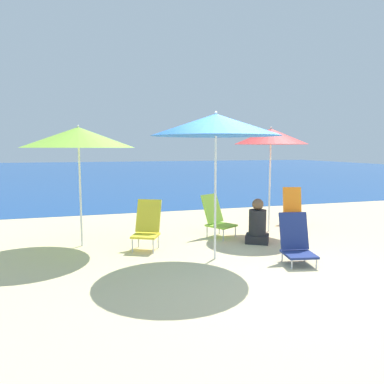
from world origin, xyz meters
TOP-DOWN VIEW (x-y plane):
  - ground_plane at (0.00, 0.00)m, footprint 60.00×60.00m
  - sea_water at (0.00, 25.65)m, footprint 60.00×40.00m
  - beach_umbrella_blue at (-0.53, 0.90)m, footprint 2.09×2.09m
  - beach_umbrella_lime at (-2.62, 2.40)m, footprint 2.03×2.03m
  - beach_umbrella_red at (1.31, 2.48)m, footprint 1.58×1.58m
  - beach_chair_navy at (0.66, 0.36)m, footprint 0.56×0.67m
  - beach_chair_lime at (0.05, 2.40)m, footprint 0.72×0.77m
  - beach_chair_orange at (2.30, 3.10)m, footprint 0.57×0.64m
  - beach_chair_yellow at (-1.48, 1.85)m, footprint 0.64×0.68m
  - person_seated_near at (0.62, 1.65)m, footprint 0.56×0.54m

SIDE VIEW (x-z plane):
  - ground_plane at x=0.00m, z-range 0.00..0.00m
  - sea_water at x=0.00m, z-range 0.00..0.01m
  - beach_chair_navy at x=0.66m, z-range -0.05..0.73m
  - person_seated_near at x=0.62m, z-range -0.08..0.78m
  - beach_chair_lime at x=0.05m, z-range -0.02..0.85m
  - beach_chair_orange at x=2.30m, z-range -0.01..0.86m
  - beach_chair_yellow at x=-1.48m, z-range 0.01..0.89m
  - beach_umbrella_lime at x=-2.62m, z-range 0.89..3.13m
  - beach_umbrella_red at x=1.31m, z-range 0.93..3.20m
  - beach_umbrella_blue at x=-0.53m, z-range 0.98..3.39m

